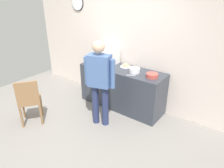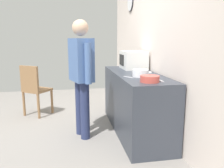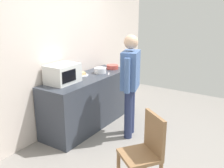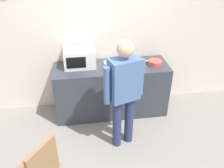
# 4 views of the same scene
# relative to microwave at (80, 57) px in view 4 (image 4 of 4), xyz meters

# --- Properties ---
(ground_plane) EXTENTS (6.00, 6.00, 0.00)m
(ground_plane) POSITION_rel_microwave_xyz_m (0.31, -1.33, -1.05)
(ground_plane) COLOR gray
(back_wall) EXTENTS (5.40, 0.13, 2.60)m
(back_wall) POSITION_rel_microwave_xyz_m (0.30, 0.27, 0.25)
(back_wall) COLOR silver
(back_wall) RESTS_ON ground_plane
(kitchen_counter) EXTENTS (1.89, 0.62, 0.90)m
(kitchen_counter) POSITION_rel_microwave_xyz_m (0.51, -0.11, -0.60)
(kitchen_counter) COLOR #333842
(kitchen_counter) RESTS_ON ground_plane
(microwave) EXTENTS (0.50, 0.39, 0.30)m
(microwave) POSITION_rel_microwave_xyz_m (0.00, 0.00, 0.00)
(microwave) COLOR silver
(microwave) RESTS_ON kitchen_counter
(sandwich_plate) EXTENTS (0.23, 0.23, 0.07)m
(sandwich_plate) POSITION_rel_microwave_xyz_m (0.50, 0.03, -0.13)
(sandwich_plate) COLOR white
(sandwich_plate) RESTS_ON kitchen_counter
(salad_bowl) EXTENTS (0.22, 0.22, 0.10)m
(salad_bowl) POSITION_rel_microwave_xyz_m (0.83, -0.14, -0.10)
(salad_bowl) COLOR white
(salad_bowl) RESTS_ON kitchen_counter
(cereal_bowl) EXTENTS (0.23, 0.23, 0.08)m
(cereal_bowl) POSITION_rel_microwave_xyz_m (1.23, -0.15, -0.11)
(cereal_bowl) COLOR #C64C42
(cereal_bowl) RESTS_ON kitchen_counter
(fork_utensil) EXTENTS (0.17, 0.03, 0.01)m
(fork_utensil) POSITION_rel_microwave_xyz_m (1.18, 0.01, -0.15)
(fork_utensil) COLOR silver
(fork_utensil) RESTS_ON kitchen_counter
(spoon_utensil) EXTENTS (0.16, 0.10, 0.01)m
(spoon_utensil) POSITION_rel_microwave_xyz_m (0.86, -0.31, -0.15)
(spoon_utensil) COLOR silver
(spoon_utensil) RESTS_ON kitchen_counter
(person_standing) EXTENTS (0.57, 0.35, 1.66)m
(person_standing) POSITION_rel_microwave_xyz_m (0.56, -0.91, -0.08)
(person_standing) COLOR navy
(person_standing) RESTS_ON ground_plane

